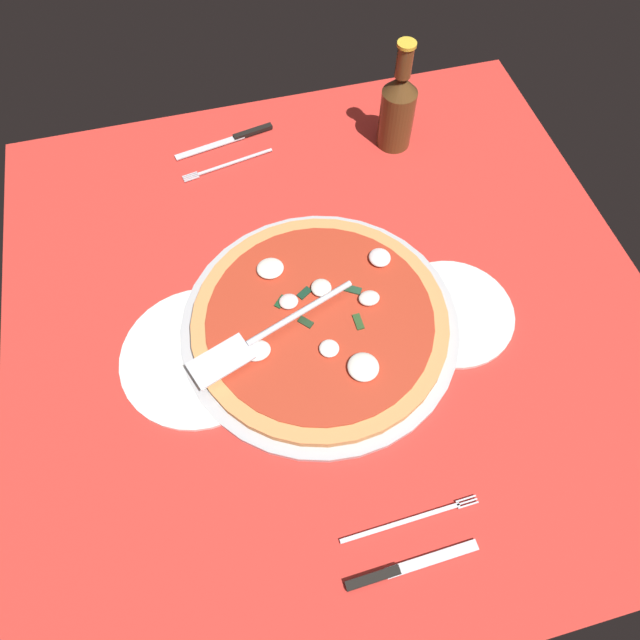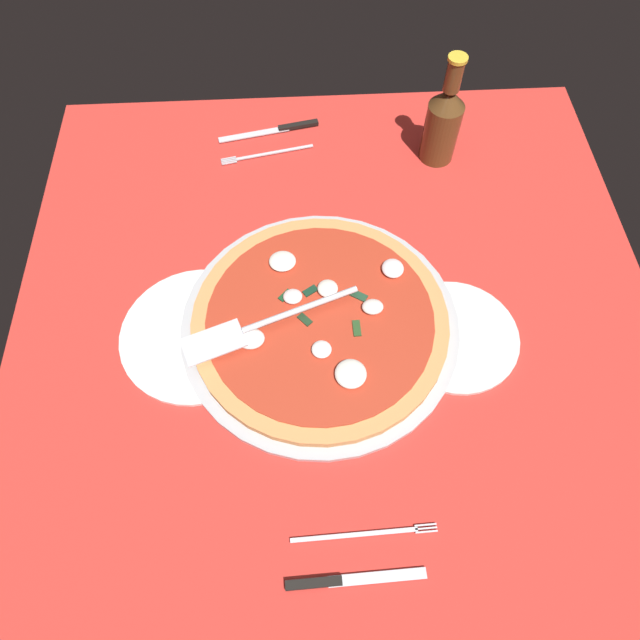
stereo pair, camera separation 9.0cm
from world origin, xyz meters
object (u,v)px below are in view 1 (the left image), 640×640
pizza_server (267,333)px  place_setting_far (404,546)px  dinner_plate_left (451,313)px  pizza (320,320)px  beer_bottle (398,108)px  dinner_plate_right (199,356)px  place_setting_near (231,152)px

pizza_server → place_setting_far: size_ratio=1.26×
dinner_plate_left → pizza_server: 30.59cm
dinner_plate_left → place_setting_far: 37.44cm
pizza → beer_bottle: 45.14cm
pizza_server → dinner_plate_left: bearing=156.6°
dinner_plate_right → place_setting_far: 41.29cm
pizza_server → place_setting_near: size_ratio=1.24×
dinner_plate_right → place_setting_near: size_ratio=1.10×
dinner_plate_right → pizza_server: (-11.14, 0.98, 4.26)cm
dinner_plate_right → beer_bottle: bearing=-139.7°
dinner_plate_left → pizza_server: (30.24, -1.65, 4.26)cm
dinner_plate_left → beer_bottle: (-3.21, -40.39, 8.09)cm
dinner_plate_right → place_setting_near: (-12.67, -43.11, -0.15)cm
place_setting_near → place_setting_far: bearing=85.9°
dinner_plate_left → beer_bottle: 41.32cm
pizza_server → dinner_plate_right: bearing=-25.3°
place_setting_near → beer_bottle: size_ratio=1.03×
place_setting_near → beer_bottle: beer_bottle is taller
dinner_plate_left → pizza_server: size_ratio=0.73×
dinner_plate_left → place_setting_near: 54.01cm
place_setting_near → pizza: bearing=88.5°
beer_bottle → place_setting_far: bearing=72.9°
place_setting_far → beer_bottle: 76.37cm
pizza → place_setting_far: pizza is taller
dinner_plate_left → pizza: 21.81cm
pizza → dinner_plate_right: bearing=1.6°
dinner_plate_left → place_setting_near: place_setting_near is taller
dinner_plate_left → place_setting_far: size_ratio=0.93×
dinner_plate_right → place_setting_far: size_ratio=1.12×
dinner_plate_left → place_setting_near: bearing=-57.9°
dinner_plate_right → place_setting_near: place_setting_near is taller
beer_bottle → pizza_server: bearing=49.2°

